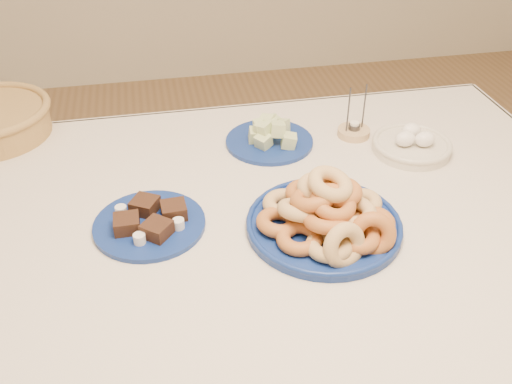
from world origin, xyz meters
TOP-DOWN VIEW (x-y plane):
  - dining_table at (0.00, 0.00)m, footprint 1.71×1.11m
  - donut_platter at (0.15, -0.09)m, footprint 0.40×0.40m
  - melon_plate at (0.11, 0.31)m, footprint 0.29×0.29m
  - brownie_plate at (-0.23, 0.00)m, footprint 0.31×0.31m
  - candle_holder at (0.35, 0.30)m, footprint 0.11×0.11m
  - egg_bowl at (0.47, 0.19)m, footprint 0.21×0.21m

SIDE VIEW (x-z plane):
  - dining_table at x=0.00m, z-range 0.27..1.02m
  - brownie_plate at x=-0.23m, z-range 0.74..0.79m
  - candle_holder at x=0.35m, z-range 0.69..0.84m
  - melon_plate at x=0.11m, z-range 0.73..0.81m
  - egg_bowl at x=0.47m, z-range 0.74..0.81m
  - donut_platter at x=0.15m, z-range 0.71..0.87m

